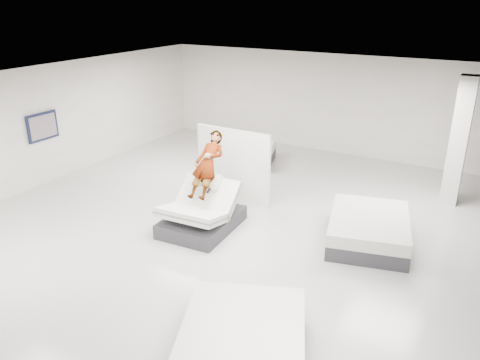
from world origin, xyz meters
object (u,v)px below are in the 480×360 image
Objects in this scene: remote at (209,191)px; wall_poster at (43,127)px; flat_bed_right_near at (242,351)px; person at (208,175)px; flat_bed_left_far at (239,153)px; divider_panel at (233,165)px; flat_bed_right_far at (369,229)px; hero_bed at (201,214)px; column at (459,142)px.

remote is 5.56m from wall_poster.
wall_poster reaches higher than flat_bed_right_near.
flat_bed_left_far is (-1.50, 4.00, -0.88)m from person.
divider_panel is 5.88m from flat_bed_right_near.
flat_bed_right_near is at bearing -54.62° from person.
remote is 0.06× the size of flat_bed_right_far.
hero_bed is at bearing -82.93° from divider_panel.
column is at bearing 42.65° from hero_bed.
hero_bed reaches higher than flat_bed_right_far.
wall_poster reaches higher than person.
flat_bed_right_far is (3.43, 0.93, -0.88)m from person.
flat_bed_right_near is (2.86, -3.25, -0.04)m from hero_bed.
column reaches higher than flat_bed_right_near.
remote is at bearing 129.19° from flat_bed_right_near.
divider_panel is at bearing 16.05° from wall_poster.
hero_bed is 0.93× the size of divider_panel.
person reaches higher than hero_bed.
remote is 0.06× the size of flat_bed_left_far.
wall_poster is (-8.15, 3.52, 1.29)m from flat_bed_right_near.
person is 0.80× the size of divider_panel.
flat_bed_right_far is at bearing -31.93° from flat_bed_left_far.
wall_poster is at bearing -133.02° from flat_bed_left_far.
person is 0.66× the size of flat_bed_left_far.
flat_bed_right_far is at bearing 18.25° from remote.
wall_poster is (-3.78, -4.05, 1.31)m from flat_bed_left_far.
flat_bed_left_far is 5.69m from wall_poster.
column reaches higher than wall_poster.
flat_bed_right_near is 1.11× the size of flat_bed_left_far.
hero_bed is 0.88m from person.
column is at bearing -0.46° from flat_bed_left_far.
column reaches higher than divider_panel.
person is at bearing -69.49° from flat_bed_left_far.
flat_bed_right_near reaches higher than flat_bed_right_far.
divider_panel reaches higher than hero_bed.
flat_bed_right_far is at bearing 11.76° from person.
wall_poster is at bearing 173.51° from remote.
person is (-0.02, 0.32, 0.82)m from hero_bed.
wall_poster is (-5.30, 0.27, 1.24)m from hero_bed.
divider_panel is at bearing 121.45° from flat_bed_right_near.
person is 0.60× the size of flat_bed_right_near.
flat_bed_right_far is 2.57× the size of wall_poster.
wall_poster reaches higher than remote.
flat_bed_right_near is 0.86× the size of column.
divider_panel reaches higher than person.
hero_bed is at bearing -137.35° from column.
person is at bearing -164.75° from flat_bed_right_far.
remote is 4.73m from flat_bed_left_far.
flat_bed_left_far is at bearing 148.07° from flat_bed_right_far.
flat_bed_left_far is 6.29m from column.
flat_bed_left_far is (-4.37, 7.57, -0.02)m from flat_bed_right_near.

